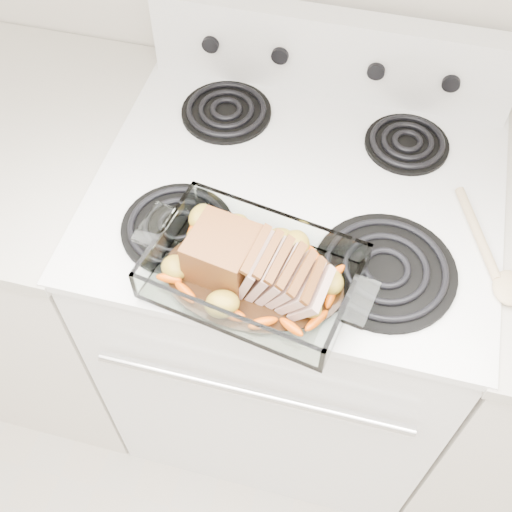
% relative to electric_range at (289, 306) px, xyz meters
% --- Properties ---
extents(electric_range, '(0.78, 0.70, 1.12)m').
position_rel_electric_range_xyz_m(electric_range, '(0.00, 0.00, 0.00)').
color(electric_range, white).
rests_on(electric_range, ground).
extents(counter_left, '(0.58, 0.68, 0.93)m').
position_rel_electric_range_xyz_m(counter_left, '(-0.67, -0.00, -0.02)').
color(counter_left, silver).
rests_on(counter_left, ground).
extents(baking_dish, '(0.34, 0.22, 0.07)m').
position_rel_electric_range_xyz_m(baking_dish, '(-0.03, -0.24, 0.48)').
color(baking_dish, silver).
rests_on(baking_dish, electric_range).
extents(pork_roast, '(0.24, 0.11, 0.09)m').
position_rel_electric_range_xyz_m(pork_roast, '(-0.04, -0.24, 0.51)').
color(pork_roast, brown).
rests_on(pork_roast, baking_dish).
extents(roast_vegetables, '(0.32, 0.17, 0.04)m').
position_rel_electric_range_xyz_m(roast_vegetables, '(-0.03, -0.21, 0.49)').
color(roast_vegetables, '#D9520C').
rests_on(roast_vegetables, baking_dish).
extents(wooden_spoon, '(0.13, 0.24, 0.02)m').
position_rel_electric_range_xyz_m(wooden_spoon, '(0.37, -0.10, 0.46)').
color(wooden_spoon, tan).
rests_on(wooden_spoon, electric_range).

